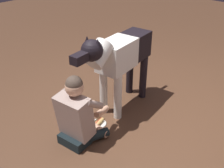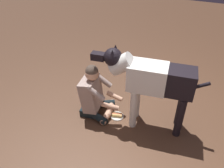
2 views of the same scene
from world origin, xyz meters
name	(u,v)px [view 1 (image 1 of 2)]	position (x,y,z in m)	size (l,w,h in m)	color
ground_plane	(126,110)	(0.00, 0.00, 0.00)	(14.69, 14.69, 0.00)	#503321
person_sitting_on_floor	(78,115)	(0.86, -0.02, 0.36)	(0.66, 0.57, 0.88)	black
large_dog	(119,57)	(0.02, -0.11, 0.80)	(1.60, 0.43, 1.22)	silver
hot_dog_on_plate	(98,122)	(0.49, -0.06, 0.03)	(0.21, 0.21, 0.06)	silver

